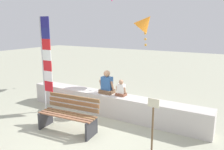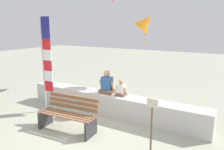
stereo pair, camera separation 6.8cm
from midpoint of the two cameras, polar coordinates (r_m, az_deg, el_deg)
The scene contains 8 objects.
ground_plane at distance 6.07m, azimuth -6.29°, elevation -13.86°, with size 40.00×40.00×0.00m, color #A8A992.
seawall_ledge at distance 6.88m, azimuth -0.06°, elevation -7.54°, with size 5.88×0.56×0.66m, color beige.
park_bench at distance 5.98m, azimuth -10.73°, elevation -10.04°, with size 1.61×0.74×0.88m.
person_adult at distance 6.80m, azimuth -1.01°, elevation -2.42°, with size 0.47×0.34×0.71m.
person_child at distance 6.59m, azimuth 2.63°, elevation -3.72°, with size 0.32×0.23×0.49m.
flag_banner at distance 7.05m, azimuth -16.39°, elevation 3.88°, with size 0.38×0.05×2.96m.
kite_orange at distance 7.71m, azimuth 8.87°, elevation 13.16°, with size 0.95×0.86×1.15m.
sign_post at distance 4.67m, azimuth 10.54°, elevation -12.08°, with size 0.24×0.04×1.28m.
Camera 2 is at (3.36, -4.29, 2.67)m, focal length 35.63 mm.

